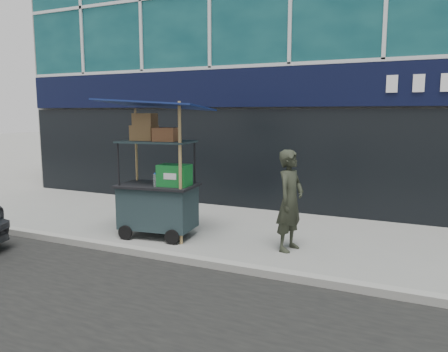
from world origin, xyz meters
The scene contains 4 objects.
ground centered at (0.00, 0.00, 0.00)m, with size 80.00×80.00×0.00m, color gray.
curb centered at (0.00, -0.20, 0.06)m, with size 80.00×0.18×0.12m, color gray.
vendor_cart centered at (-1.57, 0.88, 0.90)m, with size 2.05×1.56×2.57m.
vendor_man centered at (0.90, 1.12, 0.86)m, with size 0.62×0.41×1.71m, color #262A1E.
Camera 1 is at (2.94, -5.86, 2.32)m, focal length 35.00 mm.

